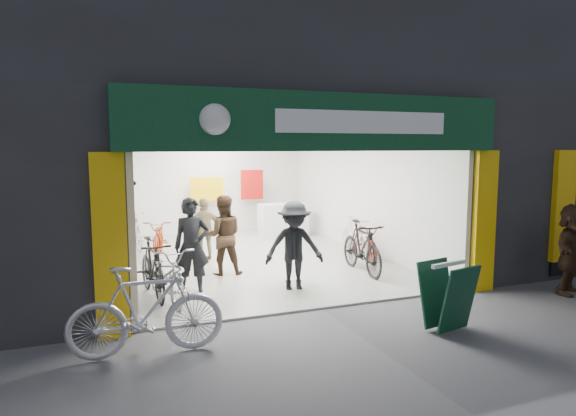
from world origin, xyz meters
TOP-DOWN VIEW (x-y plane):
  - ground at (0.00, 0.00)m, footprint 60.00×60.00m
  - building at (0.91, 4.99)m, footprint 17.00×10.27m
  - bike_left_front at (-2.30, 1.40)m, footprint 0.93×1.98m
  - bike_left_midfront at (-2.50, 1.70)m, footprint 0.66×1.80m
  - bike_left_midback at (-1.95, 5.04)m, footprint 0.98×1.87m
  - bike_left_back at (-2.44, 6.26)m, footprint 0.73×1.84m
  - bike_right_front at (1.80, 1.87)m, footprint 0.68×1.90m
  - bike_right_mid at (2.50, 2.94)m, footprint 0.91×1.77m
  - bike_right_back at (2.50, 3.47)m, footprint 0.65×1.68m
  - parked_bike at (-2.87, -0.85)m, footprint 2.00×0.67m
  - customer_a at (-1.80, 1.68)m, footprint 0.67×0.47m
  - customer_b at (-0.95, 2.77)m, footprint 0.92×0.78m
  - customer_c at (-0.01, 1.19)m, footprint 1.18×0.82m
  - customer_d at (-1.01, 4.23)m, footprint 0.89×0.40m
  - pedestrian_far at (4.61, -0.79)m, footprint 1.60×1.00m
  - sandwich_board at (1.29, -1.52)m, footprint 0.75×0.77m

SIDE VIEW (x-z plane):
  - ground at x=0.00m, z-range 0.00..0.00m
  - bike_right_mid at x=2.50m, z-range 0.00..0.89m
  - bike_left_midback at x=-1.95m, z-range 0.00..0.94m
  - bike_right_back at x=2.50m, z-range 0.00..0.98m
  - bike_left_front at x=-2.30m, z-range 0.00..1.00m
  - bike_left_midfront at x=-2.50m, z-range 0.00..1.06m
  - bike_left_back at x=-2.44m, z-range 0.00..1.07m
  - sandwich_board at x=1.29m, z-range 0.05..1.03m
  - bike_right_front at x=1.80m, z-range 0.00..1.12m
  - parked_bike at x=-2.87m, z-range 0.00..1.18m
  - customer_d at x=-1.01m, z-range 0.00..1.49m
  - pedestrian_far at x=4.61m, z-range 0.00..1.65m
  - customer_c at x=-0.01m, z-range 0.00..1.67m
  - customer_b at x=-0.95m, z-range 0.00..1.68m
  - customer_a at x=-1.80m, z-range 0.00..1.76m
  - building at x=0.91m, z-range 0.31..8.31m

